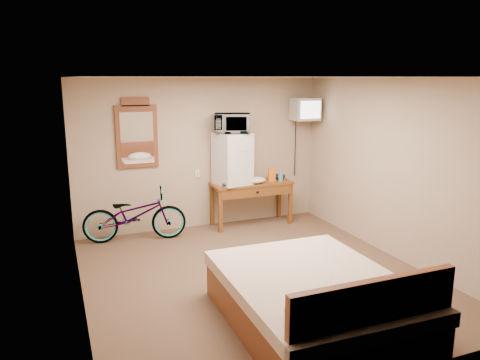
{
  "coord_description": "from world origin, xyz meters",
  "views": [
    {
      "loc": [
        -2.27,
        -5.11,
        2.49
      ],
      "look_at": [
        0.1,
        0.81,
        1.09
      ],
      "focal_mm": 35.0,
      "sensor_mm": 36.0,
      "label": 1
    }
  ],
  "objects": [
    {
      "name": "room",
      "position": [
        -0.0,
        0.0,
        1.25
      ],
      "size": [
        4.6,
        4.64,
        2.5
      ],
      "color": "#503928",
      "rests_on": "ground"
    },
    {
      "name": "desk",
      "position": [
        0.81,
        2.0,
        0.63
      ],
      "size": [
        1.39,
        0.54,
        0.75
      ],
      "color": "brown",
      "rests_on": "floor"
    },
    {
      "name": "mini_fridge",
      "position": [
        0.46,
        2.03,
        1.18
      ],
      "size": [
        0.62,
        0.61,
        0.86
      ],
      "color": "silver",
      "rests_on": "desk"
    },
    {
      "name": "microwave",
      "position": [
        0.46,
        2.03,
        1.77
      ],
      "size": [
        0.67,
        0.56,
        0.32
      ],
      "primitive_type": "imported",
      "rotation": [
        0.0,
        0.0,
        -0.34
      ],
      "color": "silver",
      "rests_on": "mini_fridge"
    },
    {
      "name": "snack_bag",
      "position": [
        1.16,
        1.98,
        0.87
      ],
      "size": [
        0.12,
        0.08,
        0.23
      ],
      "primitive_type": "cube",
      "rotation": [
        0.0,
        0.0,
        -0.13
      ],
      "color": "orange",
      "rests_on": "desk"
    },
    {
      "name": "blue_cup",
      "position": [
        1.31,
        1.94,
        0.82
      ],
      "size": [
        0.08,
        0.08,
        0.14
      ],
      "primitive_type": "cylinder",
      "color": "#3E91D4",
      "rests_on": "desk"
    },
    {
      "name": "cloth_cream",
      "position": [
        0.84,
        1.93,
        0.8
      ],
      "size": [
        0.34,
        0.26,
        0.11
      ],
      "primitive_type": "ellipsoid",
      "color": "beige",
      "rests_on": "desk"
    },
    {
      "name": "cloth_dark_a",
      "position": [
        0.32,
        1.84,
        0.79
      ],
      "size": [
        0.23,
        0.17,
        0.09
      ],
      "primitive_type": "ellipsoid",
      "color": "black",
      "rests_on": "desk"
    },
    {
      "name": "cloth_dark_b",
      "position": [
        1.36,
        2.09,
        0.8
      ],
      "size": [
        0.22,
        0.18,
        0.1
      ],
      "primitive_type": "ellipsoid",
      "color": "black",
      "rests_on": "desk"
    },
    {
      "name": "crt_television",
      "position": [
        1.8,
        2.02,
        1.96
      ],
      "size": [
        0.46,
        0.57,
        0.39
      ],
      "color": "black",
      "rests_on": "room"
    },
    {
      "name": "wall_mirror",
      "position": [
        -1.05,
        2.27,
        1.63
      ],
      "size": [
        0.65,
        0.04,
        1.1
      ],
      "color": "brown",
      "rests_on": "room"
    },
    {
      "name": "bicycle",
      "position": [
        -1.2,
        1.95,
        0.41
      ],
      "size": [
        1.64,
        0.79,
        0.83
      ],
      "primitive_type": "imported",
      "rotation": [
        0.0,
        0.0,
        1.41
      ],
      "color": "black",
      "rests_on": "floor"
    },
    {
      "name": "bed",
      "position": [
        0.06,
        -1.37,
        0.29
      ],
      "size": [
        1.68,
        2.21,
        0.9
      ],
      "color": "brown",
      "rests_on": "floor"
    }
  ]
}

